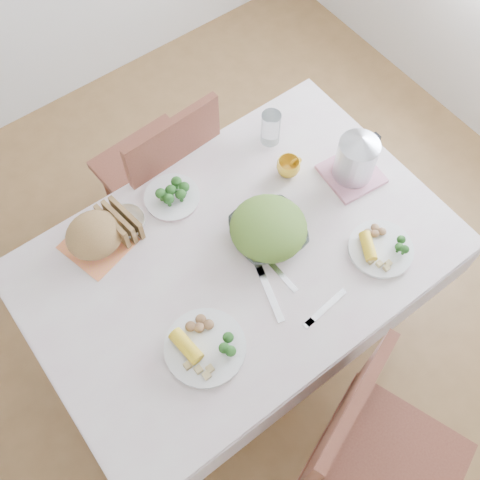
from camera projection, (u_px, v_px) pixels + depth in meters
floor at (239, 327)px, 2.67m from camera, size 3.60×3.60×0.00m
dining_table at (239, 296)px, 2.34m from camera, size 1.40×0.90×0.75m
tablecloth at (239, 255)px, 2.01m from camera, size 1.50×1.00×0.01m
chair_near at (383, 469)px, 1.94m from camera, size 0.60×0.60×1.03m
chair_far at (156, 171)px, 2.54m from camera, size 0.47×0.47×0.98m
salad_bowl at (268, 233)px, 2.01m from camera, size 0.31×0.31×0.06m
dinner_plate_left at (205, 348)px, 1.83m from camera, size 0.33×0.33×0.02m
dinner_plate_right at (381, 249)px, 2.00m from camera, size 0.33×0.33×0.02m
broccoli_plate at (172, 197)px, 2.11m from camera, size 0.23×0.23×0.02m
napkin at (98, 243)px, 2.02m from camera, size 0.26×0.26×0.00m
bread_loaf at (95, 236)px, 1.97m from camera, size 0.24×0.23×0.12m
fruit_bowl at (126, 223)px, 2.04m from camera, size 0.16×0.16×0.05m
yellow_mug at (288, 167)px, 2.14m from camera, size 0.11×0.11×0.07m
glass_tumbler at (271, 129)px, 2.19m from camera, size 0.10×0.10×0.15m
pink_tray at (351, 174)px, 2.16m from camera, size 0.22×0.22×0.02m
electric_kettle at (357, 156)px, 2.06m from camera, size 0.17×0.17×0.21m
fork_left at (280, 274)px, 1.97m from camera, size 0.02×0.17×0.00m
fork_right at (270, 294)px, 1.93m from camera, size 0.09×0.21×0.00m
knife at (326, 307)px, 1.91m from camera, size 0.19×0.04×0.00m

